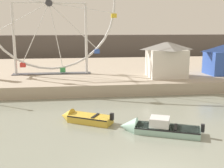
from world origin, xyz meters
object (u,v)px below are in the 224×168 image
object	(u,v)px
motorboat_seafoam	(153,128)
ferris_wheel_white_frame	(49,5)
carnival_booth_white_ticket	(166,59)
motorboat_mustard_yellow	(83,118)

from	to	relation	value
motorboat_seafoam	ferris_wheel_white_frame	bearing A→B (deg)	-42.84
ferris_wheel_white_frame	carnival_booth_white_ticket	xyz separation A→B (m)	(11.67, -3.19, -5.34)
motorboat_seafoam	motorboat_mustard_yellow	size ratio (longest dim) A/B	1.31
motorboat_seafoam	carnival_booth_white_ticket	size ratio (longest dim) A/B	1.19
motorboat_mustard_yellow	carnival_booth_white_ticket	xyz separation A→B (m)	(8.72, 9.74, 2.66)
motorboat_mustard_yellow	carnival_booth_white_ticket	distance (m)	13.34
ferris_wheel_white_frame	carnival_booth_white_ticket	distance (m)	13.23
motorboat_seafoam	ferris_wheel_white_frame	size ratio (longest dim) A/B	0.33
carnival_booth_white_ticket	motorboat_seafoam	bearing A→B (deg)	-109.85
motorboat_seafoam	ferris_wheel_white_frame	distance (m)	18.70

